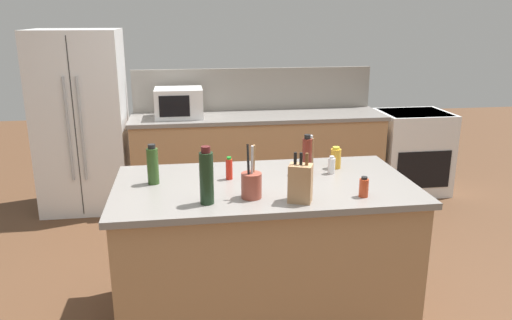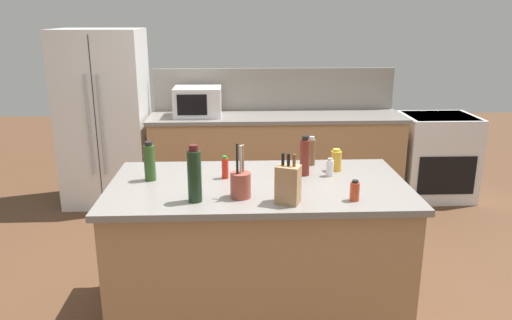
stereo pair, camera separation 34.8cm
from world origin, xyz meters
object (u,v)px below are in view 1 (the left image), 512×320
(knife_block, at_px, (300,183))
(pepper_grinder, at_px, (310,150))
(microwave, at_px, (179,103))
(range_oven, at_px, (411,151))
(spice_jar_paprika, at_px, (364,187))
(olive_oil_bottle, at_px, (153,165))
(vinegar_bottle, at_px, (307,155))
(salt_shaker, at_px, (332,165))
(refrigerator, at_px, (82,121))
(hot_sauce_bottle, at_px, (229,169))
(utensil_crock, at_px, (251,184))
(wine_bottle, at_px, (207,177))
(honey_jar, at_px, (336,158))

(knife_block, distance_m, pepper_grinder, 0.77)
(microwave, bearing_deg, range_oven, -0.00)
(spice_jar_paprika, distance_m, olive_oil_bottle, 1.30)
(vinegar_bottle, height_order, salt_shaker, vinegar_bottle)
(knife_block, distance_m, spice_jar_paprika, 0.39)
(knife_block, bearing_deg, refrigerator, 145.13)
(pepper_grinder, bearing_deg, vinegar_bottle, -109.37)
(vinegar_bottle, distance_m, olive_oil_bottle, 1.01)
(pepper_grinder, bearing_deg, range_oven, 47.38)
(olive_oil_bottle, bearing_deg, hot_sauce_bottle, 2.12)
(utensil_crock, distance_m, hot_sauce_bottle, 0.37)
(range_oven, distance_m, pepper_grinder, 2.53)
(olive_oil_bottle, bearing_deg, wine_bottle, -51.15)
(wine_bottle, relative_size, olive_oil_bottle, 1.30)
(hot_sauce_bottle, bearing_deg, salt_shaker, 1.41)
(microwave, bearing_deg, pepper_grinder, -62.98)
(wine_bottle, distance_m, pepper_grinder, 1.03)
(salt_shaker, bearing_deg, microwave, 115.99)
(salt_shaker, bearing_deg, wine_bottle, -153.40)
(knife_block, relative_size, honey_jar, 1.90)
(range_oven, height_order, honey_jar, honey_jar)
(hot_sauce_bottle, relative_size, pepper_grinder, 0.72)
(range_oven, distance_m, olive_oil_bottle, 3.52)
(utensil_crock, bearing_deg, salt_shaker, 32.27)
(salt_shaker, bearing_deg, spice_jar_paprika, -82.68)
(olive_oil_bottle, height_order, hot_sauce_bottle, olive_oil_bottle)
(vinegar_bottle, relative_size, wine_bottle, 0.80)
(utensil_crock, xyz_separation_m, vinegar_bottle, (0.43, 0.40, 0.04))
(spice_jar_paprika, bearing_deg, range_oven, 58.82)
(microwave, xyz_separation_m, hot_sauce_bottle, (0.32, -2.09, -0.08))
(range_oven, xyz_separation_m, hot_sauce_bottle, (-2.28, -2.09, 0.54))
(spice_jar_paprika, height_order, vinegar_bottle, vinegar_bottle)
(range_oven, distance_m, knife_block, 3.24)
(range_oven, height_order, knife_block, knife_block)
(knife_block, distance_m, olive_oil_bottle, 0.95)
(utensil_crock, distance_m, vinegar_bottle, 0.59)
(olive_oil_bottle, distance_m, honey_jar, 1.25)
(refrigerator, distance_m, utensil_crock, 2.87)
(range_oven, bearing_deg, pepper_grinder, -132.62)
(vinegar_bottle, relative_size, pepper_grinder, 1.30)
(range_oven, relative_size, pepper_grinder, 4.45)
(honey_jar, relative_size, salt_shaker, 1.25)
(refrigerator, distance_m, microwave, 1.00)
(refrigerator, xyz_separation_m, honey_jar, (2.06, -2.01, 0.10))
(spice_jar_paprika, distance_m, wine_bottle, 0.92)
(refrigerator, xyz_separation_m, utensil_crock, (1.40, -2.50, 0.11))
(wine_bottle, bearing_deg, knife_block, -5.39)
(vinegar_bottle, relative_size, salt_shaker, 2.20)
(wine_bottle, relative_size, hot_sauce_bottle, 2.23)
(utensil_crock, xyz_separation_m, olive_oil_bottle, (-0.58, 0.34, 0.04))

